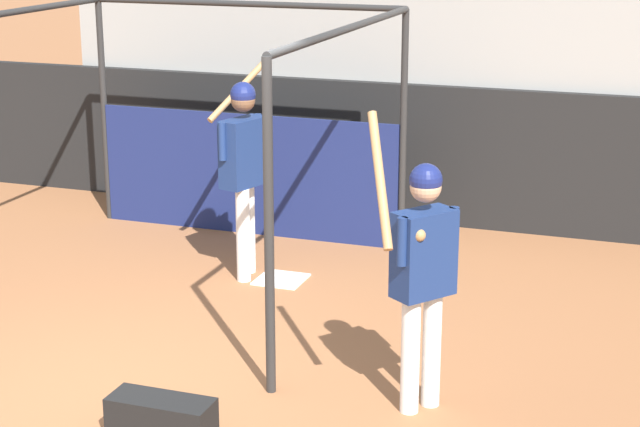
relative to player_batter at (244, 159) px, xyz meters
name	(u,v)px	position (x,y,z in m)	size (l,w,h in m)	color
ground_plane	(106,403)	(0.14, -2.82, -1.13)	(60.00, 60.00, 0.00)	#935B38
outfield_wall	(337,148)	(0.14, 2.29, -0.37)	(24.00, 0.12, 1.52)	black
bleacher_section	(390,35)	(0.14, 4.35, 0.67)	(6.50, 4.00, 3.60)	#9E9E99
batting_cage	(222,143)	(-0.53, 0.66, -0.02)	(3.44, 3.60, 2.45)	#282828
home_plate	(281,279)	(0.36, -0.01, -1.12)	(0.44, 0.44, 0.02)	white
player_batter	(244,159)	(0.00, 0.00, 0.00)	(0.57, 0.96, 1.97)	white
player_waiting	(422,264)	(2.23, -2.15, -0.07)	(0.61, 0.80, 2.09)	white
equipment_bag	(161,418)	(0.74, -3.13, -0.99)	(0.70, 0.28, 0.28)	black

